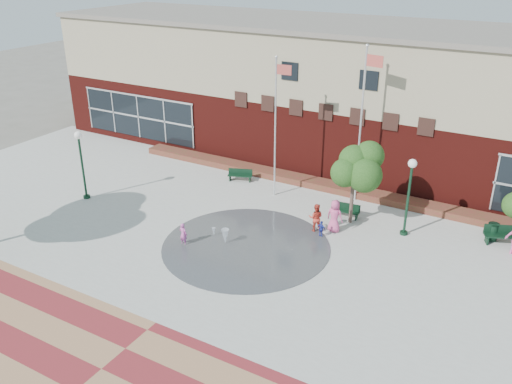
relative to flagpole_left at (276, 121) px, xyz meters
The scene contains 21 objects.
ground 10.40m from the flagpole_left, 79.81° to the right, with size 120.00×120.00×0.00m, color #666056.
plaza_concrete 7.13m from the flagpole_left, 72.32° to the right, with size 46.00×18.00×0.01m, color #A8A8A0.
paver_band 16.90m from the flagpole_left, 84.18° to the right, with size 46.00×6.00×0.01m, color maroon.
splash_pad 7.88m from the flagpole_left, 75.05° to the right, with size 8.40×8.40×0.01m, color #383A3D.
library_building 8.47m from the flagpole_left, 78.79° to the left, with size 44.40×10.40×9.20m.
flower_bed 5.48m from the flagpole_left, 55.91° to the left, with size 26.00×1.20×0.40m, color maroon.
flagpole_left is the anchor object (origin of this frame).
flagpole_right 4.81m from the flagpole_left, 21.74° to the left, with size 1.09×0.33×9.04m.
lamp_left 11.44m from the flagpole_left, 147.94° to the right, with size 0.44×0.44×4.16m.
lamp_right 8.44m from the flagpole_left, ahead, with size 0.44×0.44×4.19m.
bench_left 5.35m from the flagpole_left, 164.65° to the left, with size 1.60×0.95×0.78m.
bench_mid 6.48m from the flagpole_left, ahead, with size 1.63×0.59×0.80m.
bench_right 13.46m from the flagpole_left, ahead, with size 2.00×1.26×0.98m.
trash_can 12.89m from the flagpole_left, ahead, with size 0.56×0.56×0.92m.
tree_mid 5.47m from the flagpole_left, 12.07° to the right, with size 2.79×2.79×4.70m.
water_jet_a 7.97m from the flagpole_left, 84.62° to the right, with size 0.40×0.40×0.78m, color white.
water_jet_b 7.65m from the flagpole_left, 93.26° to the right, with size 0.20×0.20×0.45m, color white.
child_splash 8.64m from the flagpole_left, 98.84° to the right, with size 0.43×0.29×1.19m, color #C752A4.
adult_red 6.27m from the flagpole_left, 36.53° to the right, with size 0.76×0.59×1.56m, color red.
adult_pink 6.59m from the flagpole_left, 27.14° to the right, with size 0.87×0.57×1.78m, color #DB4F8A.
child_blue 7.01m from the flagpole_left, 36.96° to the right, with size 0.53×0.22×0.90m, color #2734A3.
Camera 1 is at (12.17, -17.18, 13.61)m, focal length 38.00 mm.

